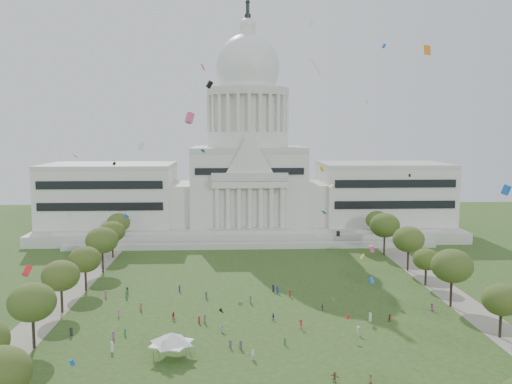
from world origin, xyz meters
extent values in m
plane|color=#2D491D|center=(0.00, 0.00, 0.00)|extent=(400.00, 400.00, 0.00)
cube|color=#B8B6AD|center=(0.00, 115.00, 2.00)|extent=(160.00, 60.00, 4.00)
cube|color=#B8B6AD|center=(0.00, 82.00, 1.00)|extent=(130.00, 3.00, 2.00)
cube|color=#B8B6AD|center=(0.00, 90.00, 2.50)|extent=(140.00, 3.00, 5.00)
cube|color=silver|center=(-55.00, 114.00, 15.00)|extent=(50.00, 34.00, 22.00)
cube|color=silver|center=(55.00, 114.00, 15.00)|extent=(50.00, 34.00, 22.00)
cube|color=silver|center=(-27.00, 112.00, 12.00)|extent=(12.00, 26.00, 16.00)
cube|color=silver|center=(27.00, 112.00, 12.00)|extent=(12.00, 26.00, 16.00)
cube|color=silver|center=(0.00, 114.00, 18.00)|extent=(44.00, 38.00, 28.00)
cube|color=silver|center=(0.00, 94.00, 21.20)|extent=(28.00, 3.00, 2.40)
cube|color=black|center=(-55.00, 96.80, 17.00)|extent=(46.00, 0.40, 11.00)
cube|color=black|center=(55.00, 96.80, 17.00)|extent=(46.00, 0.40, 11.00)
cylinder|color=silver|center=(0.00, 114.00, 37.40)|extent=(32.00, 32.00, 6.00)
cylinder|color=silver|center=(0.00, 114.00, 47.40)|extent=(28.00, 28.00, 14.00)
cylinder|color=#B8B6AD|center=(0.00, 114.00, 55.90)|extent=(32.40, 32.40, 3.00)
cylinder|color=silver|center=(0.00, 114.00, 61.40)|extent=(22.00, 22.00, 8.00)
ellipsoid|color=silver|center=(0.00, 114.00, 65.40)|extent=(25.00, 25.00, 26.20)
cylinder|color=silver|center=(0.00, 114.00, 78.90)|extent=(6.00, 6.00, 5.00)
ellipsoid|color=silver|center=(0.00, 114.00, 81.90)|extent=(6.40, 6.40, 5.12)
cylinder|color=black|center=(0.00, 114.00, 84.90)|extent=(2.40, 2.40, 2.00)
cylinder|color=black|center=(0.00, 114.00, 87.90)|extent=(1.40, 1.40, 4.50)
sphere|color=black|center=(0.00, 114.00, 90.40)|extent=(1.80, 1.80, 1.80)
cube|color=gray|center=(-48.00, 30.00, 0.02)|extent=(8.00, 160.00, 0.04)
cube|color=gray|center=(48.00, 30.00, 0.02)|extent=(8.00, 160.00, 0.04)
cylinder|color=black|center=(-44.07, -2.96, 2.88)|extent=(0.56, 0.56, 5.75)
ellipsoid|color=#39511E|center=(-44.07, -2.96, 8.97)|extent=(8.86, 8.86, 7.25)
cylinder|color=black|center=(46.22, -1.75, 2.46)|extent=(0.56, 0.56, 4.92)
ellipsoid|color=#38491A|center=(46.22, -1.75, 7.68)|extent=(7.58, 7.58, 6.20)
cylinder|color=black|center=(-45.04, 17.30, 2.73)|extent=(0.56, 0.56, 5.47)
ellipsoid|color=#3F501D|center=(-45.04, 17.30, 8.53)|extent=(8.42, 8.42, 6.89)
cylinder|color=black|center=(44.17, 17.44, 3.10)|extent=(0.56, 0.56, 6.20)
ellipsoid|color=#394E1E|center=(44.17, 17.44, 9.68)|extent=(9.55, 9.55, 7.82)
cylinder|color=black|center=(-44.09, 33.92, 2.64)|extent=(0.56, 0.56, 5.27)
ellipsoid|color=#394C1A|center=(-44.09, 33.92, 8.23)|extent=(8.12, 8.12, 6.65)
cylinder|color=black|center=(44.40, 34.48, 2.28)|extent=(0.56, 0.56, 4.56)
ellipsoid|color=#3A5017|center=(44.40, 34.48, 7.11)|extent=(7.01, 7.01, 5.74)
cylinder|color=black|center=(-44.08, 52.42, 3.02)|extent=(0.56, 0.56, 6.03)
ellipsoid|color=#374E1B|center=(-44.08, 52.42, 9.41)|extent=(9.29, 9.29, 7.60)
cylinder|color=black|center=(44.76, 50.04, 2.98)|extent=(0.56, 0.56, 5.97)
ellipsoid|color=#3C511C|center=(44.76, 50.04, 9.31)|extent=(9.19, 9.19, 7.52)
cylinder|color=black|center=(-45.22, 71.01, 2.70)|extent=(0.56, 0.56, 5.41)
ellipsoid|color=#3A4B19|center=(-45.22, 71.01, 8.44)|extent=(8.33, 8.33, 6.81)
cylinder|color=black|center=(43.49, 70.19, 3.19)|extent=(0.56, 0.56, 6.37)
ellipsoid|color=#314B16|center=(43.49, 70.19, 9.94)|extent=(9.82, 9.82, 8.03)
cylinder|color=black|center=(-46.87, 89.14, 2.66)|extent=(0.56, 0.56, 5.32)
ellipsoid|color=#3B521C|center=(-46.87, 89.14, 8.29)|extent=(8.19, 8.19, 6.70)
cylinder|color=black|center=(45.96, 88.13, 2.73)|extent=(0.56, 0.56, 5.47)
ellipsoid|color=#384E17|center=(45.96, 88.13, 8.53)|extent=(8.42, 8.42, 6.89)
cylinder|color=#4C4C4C|center=(-20.60, -11.16, 1.27)|extent=(0.12, 0.12, 2.54)
cylinder|color=#4C4C4C|center=(-14.90, -11.16, 1.27)|extent=(0.12, 0.12, 2.54)
cylinder|color=#4C4C4C|center=(-20.60, -5.46, 1.27)|extent=(0.12, 0.12, 2.54)
cylinder|color=#4C4C4C|center=(-14.90, -5.46, 1.27)|extent=(0.12, 0.12, 2.54)
cube|color=silver|center=(-17.75, -8.31, 2.65)|extent=(7.85, 7.85, 0.20)
pyramid|color=silver|center=(-17.75, -8.31, 3.77)|extent=(11.00, 11.00, 2.04)
imported|color=#994C8C|center=(38.63, 14.51, 0.91)|extent=(0.85, 1.03, 1.81)
imported|color=#B21E1E|center=(27.05, 8.06, 0.83)|extent=(0.91, 0.69, 1.66)
imported|color=#B21E1E|center=(7.36, 4.75, 0.99)|extent=(0.73, 1.31, 1.98)
imported|color=navy|center=(2.09, 10.18, 0.79)|extent=(0.83, 1.05, 1.58)
imported|color=silver|center=(-8.79, 3.70, 0.86)|extent=(1.69, 1.32, 1.71)
imported|color=olive|center=(15.56, -19.99, 0.83)|extent=(0.71, 0.92, 1.65)
imported|color=silver|center=(-3.16, -9.95, 0.96)|extent=(0.85, 0.76, 1.92)
imported|color=#B21E1E|center=(-19.54, 11.44, 0.87)|extent=(0.95, 0.71, 1.74)
imported|color=silver|center=(18.45, 0.67, 0.96)|extent=(0.98, 1.38, 1.93)
imported|color=#4C4C51|center=(13.81, 15.95, 0.87)|extent=(0.68, 1.08, 1.74)
imported|color=olive|center=(9.84, -19.31, 0.91)|extent=(1.73, 1.57, 1.81)
cube|color=#26262B|center=(-38.92, 3.04, 0.90)|extent=(0.51, 0.56, 1.80)
cube|color=#33723F|center=(3.28, -3.53, 0.74)|extent=(0.42, 0.46, 1.49)
cube|color=#33723F|center=(23.95, 30.56, 0.78)|extent=(0.42, 0.27, 1.57)
cube|color=#994C8C|center=(-31.82, 13.97, 0.88)|extent=(0.40, 0.52, 1.76)
cube|color=#26262B|center=(-32.97, 30.39, 0.91)|extent=(0.50, 0.57, 1.83)
cube|color=silver|center=(-29.07, -5.32, 0.96)|extent=(0.55, 0.60, 1.92)
cube|color=navy|center=(-20.11, 32.20, 0.81)|extent=(0.45, 0.50, 1.61)
cube|color=#994C8C|center=(-37.79, 28.01, 0.90)|extent=(0.53, 0.56, 1.81)
cube|color=#4C4C51|center=(-7.16, -4.58, 0.77)|extent=(0.45, 0.48, 1.53)
cube|color=navy|center=(4.68, 29.35, 0.94)|extent=(0.57, 0.46, 1.87)
cube|color=#B21E1E|center=(7.48, 26.50, 0.89)|extent=(0.45, 0.55, 1.78)
cube|color=silver|center=(22.86, 8.43, 0.94)|extent=(0.52, 0.59, 1.89)
cube|color=#4C4C51|center=(-13.04, 25.92, 0.92)|extent=(0.47, 0.57, 1.84)
cube|color=#33723F|center=(-28.18, 2.72, 0.74)|extent=(0.44, 0.45, 1.47)
cube|color=#4C4C51|center=(-5.22, -5.13, 0.83)|extent=(0.50, 0.39, 1.66)
cube|color=#B21E1E|center=(-13.80, 8.94, 0.78)|extent=(0.41, 0.48, 1.56)
cube|color=#33723F|center=(-2.39, 21.86, 0.94)|extent=(0.41, 0.55, 1.88)
cube|color=#26262B|center=(3.74, 30.94, 0.93)|extent=(0.53, 0.58, 1.86)
cube|color=#4C4C51|center=(-12.62, 9.08, 0.97)|extent=(0.33, 0.52, 1.94)
cube|color=#994C8C|center=(-30.14, 0.87, 0.80)|extent=(0.50, 0.43, 1.59)
cube|color=olive|center=(-27.55, 17.96, 0.88)|extent=(0.55, 0.48, 1.75)
cube|color=#33723F|center=(-32.57, 27.37, 0.93)|extent=(0.49, 0.58, 1.86)
camera|label=1|loc=(-6.91, -102.72, 40.72)|focal=38.00mm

